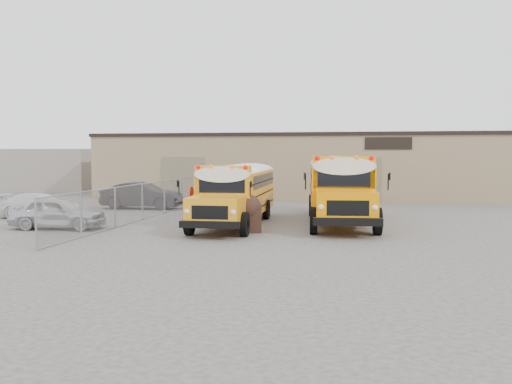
% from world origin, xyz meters
% --- Properties ---
extents(ground, '(120.00, 120.00, 0.00)m').
position_xyz_m(ground, '(0.00, 0.00, 0.00)').
color(ground, '#454340').
rests_on(ground, ground).
extents(warehouse, '(30.20, 10.20, 4.67)m').
position_xyz_m(warehouse, '(-0.00, 19.99, 2.37)').
color(warehouse, '#8B7755').
rests_on(warehouse, ground).
extents(chainlink_fence, '(0.07, 18.07, 1.81)m').
position_xyz_m(chainlink_fence, '(-6.00, 3.00, 0.90)').
color(chainlink_fence, gray).
rests_on(chainlink_fence, ground).
extents(distant_building_left, '(8.00, 6.00, 3.60)m').
position_xyz_m(distant_building_left, '(-22.00, 22.00, 1.80)').
color(distant_building_left, gray).
rests_on(distant_building_left, ground).
extents(school_bus_left, '(2.99, 9.68, 2.81)m').
position_xyz_m(school_bus_left, '(-1.39, 8.37, 1.62)').
color(school_bus_left, orange).
rests_on(school_bus_left, ground).
extents(school_bus_right, '(3.89, 11.13, 3.19)m').
position_xyz_m(school_bus_right, '(2.71, 11.05, 1.84)').
color(school_bus_right, '#FF9100').
rests_on(school_bus_right, ground).
extents(tarp_bundle, '(1.31, 1.24, 1.59)m').
position_xyz_m(tarp_bundle, '(-0.04, -0.05, 0.82)').
color(tarp_bundle, black).
rests_on(tarp_bundle, ground).
extents(car_silver, '(4.21, 2.05, 1.38)m').
position_xyz_m(car_silver, '(-8.30, -0.78, 0.69)').
color(car_silver, silver).
rests_on(car_silver, ground).
extents(car_white, '(4.51, 2.44, 1.24)m').
position_xyz_m(car_white, '(-11.47, 2.97, 0.62)').
color(car_white, silver).
rests_on(car_white, ground).
extents(car_dark, '(4.82, 1.98, 1.55)m').
position_xyz_m(car_dark, '(-8.23, 8.25, 0.78)').
color(car_dark, black).
rests_on(car_dark, ground).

